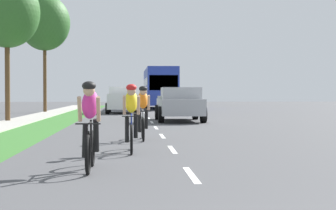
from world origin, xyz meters
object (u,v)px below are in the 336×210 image
Objects in this scene: cyclist_distant at (143,112)px; street_tree_near at (7,12)px; street_tree_far at (45,23)px; cyclist_lead at (90,125)px; suv_white at (122,99)px; bus_blue at (160,86)px; pickup_silver at (179,104)px; cyclist_trailing at (131,117)px.

street_tree_near reaches higher than cyclist_distant.
cyclist_distant is 23.93m from street_tree_far.
cyclist_lead is 0.25× the size of street_tree_near.
street_tree_near is at bearing -89.49° from street_tree_far.
bus_blue is (3.15, 10.80, 1.03)m from suv_white.
cyclist_distant is 0.21× the size of street_tree_far.
street_tree_far reaches higher than pickup_silver.
cyclist_distant is 0.25× the size of street_tree_near.
pickup_silver is 1.09× the size of suv_white.
bus_blue is at bearing 85.91° from cyclist_distant.
cyclist_lead is 2.94m from cyclist_trailing.
cyclist_trailing is 0.34× the size of pickup_silver.
pickup_silver reaches higher than cyclist_trailing.
pickup_silver is at bearing -74.43° from suv_white.
bus_blue is 22.92m from street_tree_near.
cyclist_lead is at bearing -104.48° from cyclist_trailing.
pickup_silver is 15.77m from street_tree_far.
cyclist_distant is 31.64m from bus_blue.
bus_blue is 1.66× the size of street_tree_near.
suv_white is (-2.93, 10.50, 0.12)m from pickup_silver.
street_tree_near is (-8.50, -21.04, 3.26)m from bus_blue.
pickup_silver is (2.03, 10.23, 0.02)m from cyclist_distant.
suv_white is 7.83m from street_tree_far.
cyclist_lead is at bearing -100.18° from cyclist_distant.
street_tree_near is at bearing -112.01° from bus_blue.
pickup_silver is 10.90m from suv_white.
street_tree_far is at bearing -133.34° from bus_blue.
suv_white is (0.19, 26.76, 0.14)m from cyclist_lead.
street_tree_near is at bearing 178.13° from pickup_silver.
street_tree_far is at bearing 90.51° from street_tree_near.
pickup_silver is at bearing 78.76° from cyclist_distant.
bus_blue reaches higher than suv_white.
street_tree_far is at bearing 162.92° from suv_white.
street_tree_near is at bearing 113.35° from cyclist_trailing.
cyclist_lead is 37.73m from bus_blue.
suv_white is 11.30m from bus_blue.
bus_blue is at bearing 85.72° from cyclist_trailing.
pickup_silver is 9.39m from street_tree_near.
cyclist_trailing is at bearing -76.78° from street_tree_far.
street_tree_far reaches higher than cyclist_lead.
street_tree_far is (-0.11, 11.91, 1.06)m from street_tree_near.
cyclist_trailing is 26.85m from street_tree_far.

